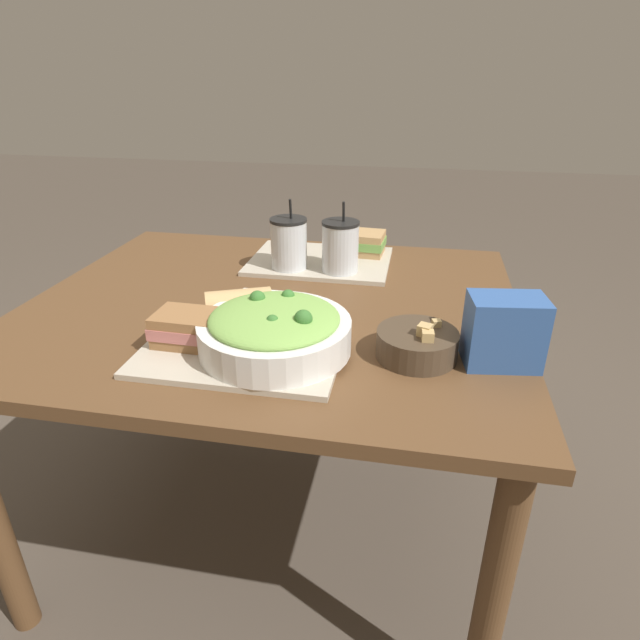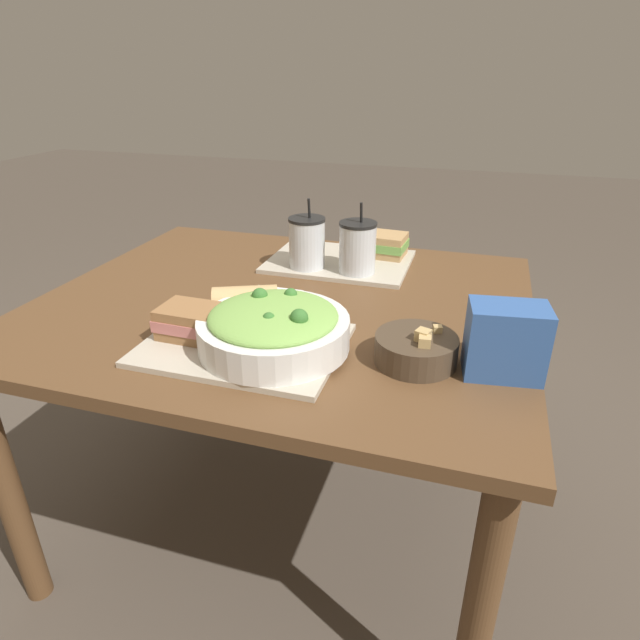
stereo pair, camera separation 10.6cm
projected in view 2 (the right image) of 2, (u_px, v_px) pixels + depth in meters
The scene contains 13 objects.
ground_plane at pixel (290, 514), 1.61m from camera, with size 12.00×12.00×0.00m, color #4C4238.
dining_table at pixel (284, 333), 1.34m from camera, with size 1.17×0.99×0.70m.
tray_near at pixel (244, 345), 1.08m from camera, with size 0.39×0.29×0.01m.
tray_far at pixel (340, 261), 1.53m from camera, with size 0.39×0.29×0.01m.
salad_bowl at pixel (274, 327), 1.04m from camera, with size 0.30×0.30×0.10m.
soup_bowl at pixel (416, 348), 1.02m from camera, with size 0.16×0.16×0.08m.
sandwich_near at pixel (194, 322), 1.09m from camera, with size 0.15×0.10×0.06m.
baguette_near at pixel (247, 303), 1.17m from camera, with size 0.16×0.12×0.07m.
sandwich_far at pixel (383, 245), 1.55m from camera, with size 0.14×0.11×0.06m.
drink_cup_dark at pixel (307, 244), 1.45m from camera, with size 0.10×0.10×0.19m.
drink_cup_red at pixel (357, 249), 1.41m from camera, with size 0.10×0.10×0.19m.
chip_bag at pixel (505, 341), 0.96m from camera, with size 0.15×0.11×0.14m.
napkin_folded at pixel (275, 294), 1.33m from camera, with size 0.12×0.09×0.00m.
Camera 2 is at (0.44, -1.11, 1.23)m, focal length 30.00 mm.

